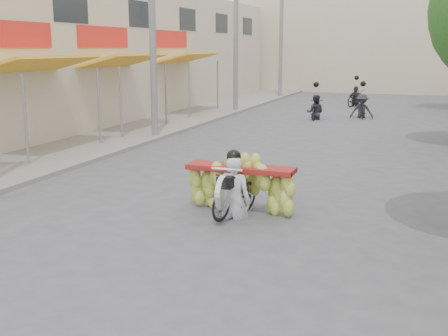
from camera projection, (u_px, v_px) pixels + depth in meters
ground at (109, 294)px, 7.50m from camera, size 120.00×120.00×0.00m
sidewalk_left at (154, 124)px, 23.60m from camera, size 4.00×60.00×0.12m
shophouse_row_left at (35, 53)px, 23.71m from camera, size 9.77×40.00×6.00m
far_building at (378, 43)px, 41.65m from camera, size 20.00×6.00×7.00m
utility_pole_mid at (152, 24)px, 19.48m from camera, size 0.60×0.24×8.00m
utility_pole_far at (236, 31)px, 27.74m from camera, size 0.60×0.24×8.00m
utility_pole_back at (281, 34)px, 36.01m from camera, size 0.60×0.24×8.00m
banana_motorbike at (237, 177)px, 10.92m from camera, size 2.20×1.79×2.25m
bg_motorbike_a at (315, 103)px, 25.46m from camera, size 0.81×1.53×1.95m
bg_motorbike_b at (362, 100)px, 25.91m from camera, size 1.14×1.72×1.95m
bg_motorbike_c at (356, 92)px, 31.02m from camera, size 1.14×1.72×1.95m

